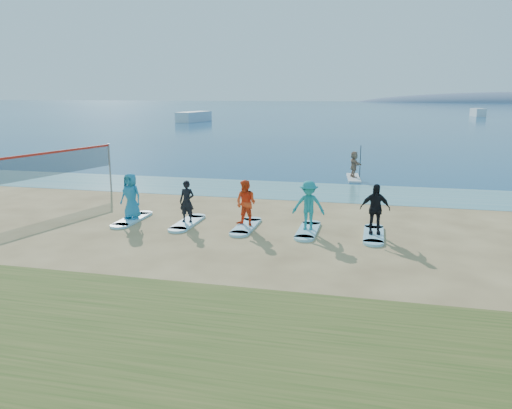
% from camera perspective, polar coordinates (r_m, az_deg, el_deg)
% --- Properties ---
extents(ground, '(600.00, 600.00, 0.00)m').
position_cam_1_polar(ground, '(16.54, -5.50, -4.99)').
color(ground, tan).
rests_on(ground, ground).
extents(shallow_water, '(600.00, 600.00, 0.00)m').
position_cam_1_polar(shallow_water, '(26.39, 1.90, 1.73)').
color(shallow_water, teal).
rests_on(shallow_water, ground).
extents(ocean, '(600.00, 600.00, 0.00)m').
position_cam_1_polar(ocean, '(175.04, 12.03, 10.71)').
color(ocean, navy).
rests_on(ocean, ground).
extents(volleyball_net, '(2.14, 8.85, 2.50)m').
position_cam_1_polar(volleyball_net, '(23.44, -23.93, 3.97)').
color(volleyball_net, gray).
rests_on(volleyball_net, ground).
extents(paddleboard, '(1.01, 3.06, 0.12)m').
position_cam_1_polar(paddleboard, '(30.23, 11.08, 3.00)').
color(paddleboard, silver).
rests_on(paddleboard, ground).
extents(paddleboarder, '(0.94, 1.48, 1.53)m').
position_cam_1_polar(paddleboarder, '(30.11, 11.14, 4.54)').
color(paddleboarder, tan).
rests_on(paddleboarder, paddleboard).
extents(boat_offshore_a, '(3.91, 9.11, 1.74)m').
position_cam_1_polar(boat_offshore_a, '(91.60, -7.09, 9.39)').
color(boat_offshore_a, silver).
rests_on(boat_offshore_a, ground).
extents(boat_offshore_b, '(2.40, 6.47, 1.70)m').
position_cam_1_polar(boat_offshore_b, '(122.01, 23.99, 9.20)').
color(boat_offshore_b, silver).
rests_on(boat_offshore_b, ground).
extents(surfboard_0, '(0.70, 2.20, 0.09)m').
position_cam_1_polar(surfboard_0, '(20.59, -13.96, -1.66)').
color(surfboard_0, '#98DAEC').
rests_on(surfboard_0, ground).
extents(student_0, '(0.96, 0.70, 1.82)m').
position_cam_1_polar(student_0, '(20.38, -14.10, 0.95)').
color(student_0, teal).
rests_on(student_0, surfboard_0).
extents(surfboard_1, '(0.70, 2.20, 0.09)m').
position_cam_1_polar(surfboard_1, '(19.63, -7.83, -2.09)').
color(surfboard_1, '#98DAEC').
rests_on(surfboard_1, ground).
extents(student_1, '(0.60, 0.41, 1.62)m').
position_cam_1_polar(student_1, '(19.43, -7.90, 0.35)').
color(student_1, black).
rests_on(student_1, surfboard_1).
extents(surfboard_2, '(0.70, 2.20, 0.09)m').
position_cam_1_polar(surfboard_2, '(18.92, -1.15, -2.53)').
color(surfboard_2, '#98DAEC').
rests_on(surfboard_2, ground).
extents(student_2, '(1.01, 0.89, 1.73)m').
position_cam_1_polar(student_2, '(18.70, -1.16, 0.16)').
color(student_2, '#F34419').
rests_on(student_2, surfboard_2).
extents(surfboard_3, '(0.70, 2.20, 0.09)m').
position_cam_1_polar(surfboard_3, '(18.48, 5.96, -2.97)').
color(surfboard_3, '#98DAEC').
rests_on(surfboard_3, ground).
extents(student_3, '(1.20, 0.73, 1.81)m').
position_cam_1_polar(student_3, '(18.25, 6.02, -0.09)').
color(student_3, teal).
rests_on(student_3, surfboard_3).
extents(surfboard_4, '(0.70, 2.20, 0.09)m').
position_cam_1_polar(surfboard_4, '(18.34, 13.29, -3.37)').
color(surfboard_4, '#98DAEC').
rests_on(surfboard_4, ground).
extents(student_4, '(1.09, 0.54, 1.80)m').
position_cam_1_polar(student_4, '(18.11, 13.44, -0.49)').
color(student_4, black).
rests_on(student_4, surfboard_4).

